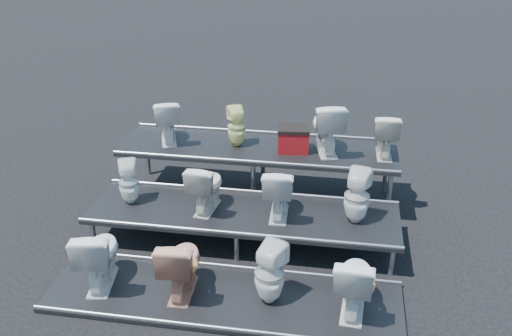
% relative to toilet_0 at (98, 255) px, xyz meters
% --- Properties ---
extents(ground, '(80.00, 80.00, 0.00)m').
position_rel_toilet_0_xyz_m(ground, '(1.52, 1.30, -0.46)').
color(ground, black).
rests_on(ground, ground).
extents(tier_front, '(4.20, 1.20, 0.06)m').
position_rel_toilet_0_xyz_m(tier_front, '(1.52, 0.00, -0.43)').
color(tier_front, black).
rests_on(tier_front, ground).
extents(tier_mid, '(4.20, 1.20, 0.46)m').
position_rel_toilet_0_xyz_m(tier_mid, '(1.52, 1.30, -0.23)').
color(tier_mid, black).
rests_on(tier_mid, ground).
extents(tier_back, '(4.20, 1.20, 0.86)m').
position_rel_toilet_0_xyz_m(tier_back, '(1.52, 2.60, -0.03)').
color(tier_back, black).
rests_on(tier_back, ground).
extents(toilet_0, '(0.57, 0.85, 0.81)m').
position_rel_toilet_0_xyz_m(toilet_0, '(0.00, 0.00, 0.00)').
color(toilet_0, white).
rests_on(toilet_0, tier_front).
extents(toilet_1, '(0.47, 0.78, 0.78)m').
position_rel_toilet_0_xyz_m(toilet_1, '(1.02, 0.00, -0.01)').
color(toilet_1, tan).
rests_on(toilet_1, tier_front).
extents(toilet_2, '(0.46, 0.46, 0.76)m').
position_rel_toilet_0_xyz_m(toilet_2, '(2.07, 0.00, -0.02)').
color(toilet_2, white).
rests_on(toilet_2, tier_front).
extents(toilet_3, '(0.49, 0.79, 0.78)m').
position_rel_toilet_0_xyz_m(toilet_3, '(3.02, 0.00, -0.01)').
color(toilet_3, white).
rests_on(toilet_3, tier_front).
extents(toilet_4, '(0.37, 0.37, 0.63)m').
position_rel_toilet_0_xyz_m(toilet_4, '(-0.08, 1.30, 0.31)').
color(toilet_4, white).
rests_on(toilet_4, tier_mid).
extents(toilet_5, '(0.46, 0.72, 0.69)m').
position_rel_toilet_0_xyz_m(toilet_5, '(1.01, 1.30, 0.34)').
color(toilet_5, silver).
rests_on(toilet_5, tier_mid).
extents(toilet_6, '(0.43, 0.72, 0.72)m').
position_rel_toilet_0_xyz_m(toilet_6, '(2.00, 1.30, 0.36)').
color(toilet_6, white).
rests_on(toilet_6, tier_mid).
extents(toilet_7, '(0.40, 0.40, 0.73)m').
position_rel_toilet_0_xyz_m(toilet_7, '(3.02, 1.30, 0.36)').
color(toilet_7, white).
rests_on(toilet_7, tier_mid).
extents(toilet_8, '(0.59, 0.77, 0.69)m').
position_rel_toilet_0_xyz_m(toilet_8, '(0.09, 2.60, 0.74)').
color(toilet_8, white).
rests_on(toilet_8, tier_back).
extents(toilet_9, '(0.37, 0.37, 0.62)m').
position_rel_toilet_0_xyz_m(toilet_9, '(1.18, 2.60, 0.70)').
color(toilet_9, '#EAEA96').
rests_on(toilet_9, tier_back).
extents(toilet_10, '(0.62, 0.86, 0.79)m').
position_rel_toilet_0_xyz_m(toilet_10, '(2.53, 2.60, 0.79)').
color(toilet_10, white).
rests_on(toilet_10, tier_back).
extents(toilet_11, '(0.39, 0.66, 0.67)m').
position_rel_toilet_0_xyz_m(toilet_11, '(3.39, 2.60, 0.73)').
color(toilet_11, silver).
rests_on(toilet_11, tier_back).
extents(red_crate, '(0.49, 0.41, 0.33)m').
position_rel_toilet_0_xyz_m(red_crate, '(2.05, 2.55, 0.56)').
color(red_crate, maroon).
rests_on(red_crate, tier_back).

